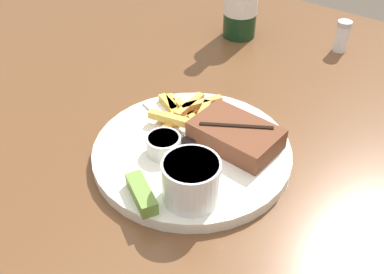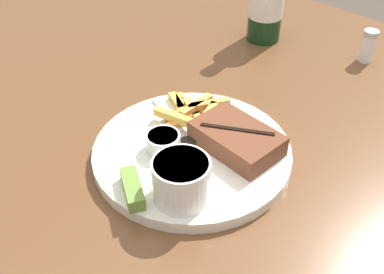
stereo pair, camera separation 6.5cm
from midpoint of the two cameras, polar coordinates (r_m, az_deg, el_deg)
dining_table at (r=0.72m, az=2.61°, el=-6.27°), size 1.57×1.30×0.74m
dinner_plate at (r=0.67m, az=2.78°, el=-2.04°), size 0.30×0.30×0.02m
steak_portion at (r=0.66m, az=8.50°, el=-0.30°), size 0.13×0.09×0.03m
fries_pile at (r=0.72m, az=2.84°, el=3.20°), size 0.12×0.11×0.02m
coleslaw_cup at (r=0.57m, az=1.91°, el=-5.39°), size 0.08×0.08×0.06m
dipping_sauce_cup at (r=0.65m, az=-0.83°, el=-0.71°), size 0.05×0.05×0.03m
pickle_spear at (r=0.59m, az=-4.44°, el=-6.69°), size 0.07×0.05×0.02m
fork_utensil at (r=0.72m, az=-0.21°, el=2.25°), size 0.13×0.05×0.00m
knife_utensil at (r=0.68m, az=5.24°, el=0.00°), size 0.09×0.15×0.01m
beer_bottle at (r=0.99m, az=11.41°, el=16.42°), size 0.07×0.07×0.23m
salt_shaker at (r=0.98m, az=23.30°, el=10.54°), size 0.03×0.03×0.07m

